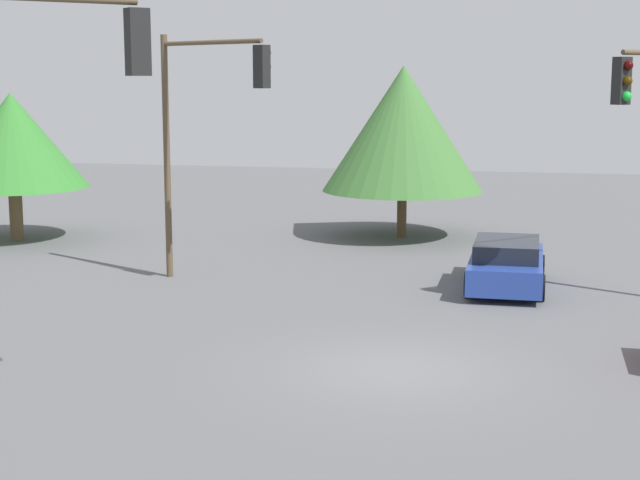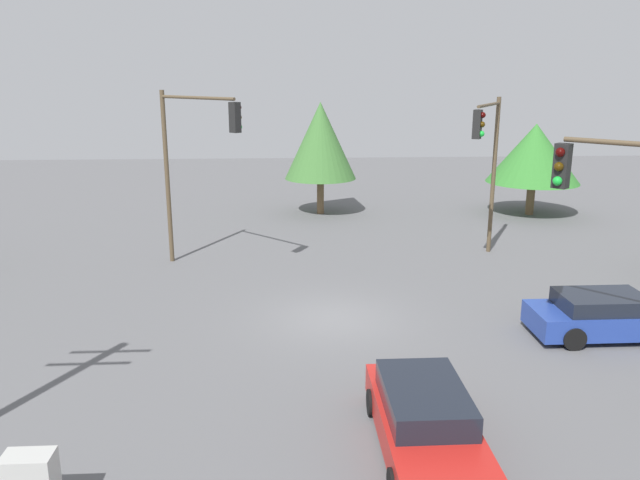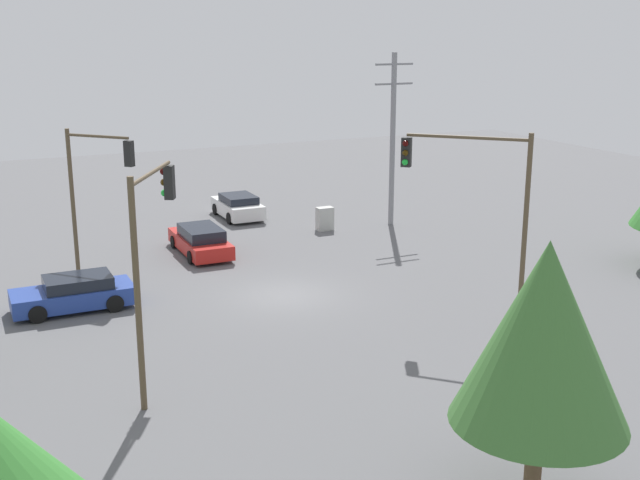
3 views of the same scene
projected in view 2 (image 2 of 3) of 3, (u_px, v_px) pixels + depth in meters
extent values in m
plane|color=#5B5B5E|center=(334.00, 318.00, 19.85)|extent=(80.00, 80.00, 0.00)
cube|color=red|center=(425.00, 429.00, 12.73)|extent=(1.85, 4.75, 0.65)
cube|color=black|center=(424.00, 398.00, 12.81)|extent=(1.63, 2.61, 0.52)
cylinder|color=black|center=(449.00, 400.00, 14.25)|extent=(0.22, 0.61, 0.61)
cylinder|color=black|center=(373.00, 402.00, 14.15)|extent=(0.22, 0.61, 0.61)
cube|color=#233D93|center=(607.00, 319.00, 18.40)|extent=(4.47, 1.86, 0.68)
cube|color=black|center=(602.00, 302.00, 18.25)|extent=(2.46, 1.64, 0.45)
cylinder|color=black|center=(635.00, 313.00, 19.38)|extent=(0.66, 0.22, 0.66)
cylinder|color=black|center=(548.00, 315.00, 19.23)|extent=(0.66, 0.22, 0.66)
cylinder|color=black|center=(574.00, 339.00, 17.52)|extent=(0.66, 0.22, 0.66)
cylinder|color=brown|center=(633.00, 144.00, 13.45)|extent=(2.15, 2.29, 0.12)
cube|color=black|center=(562.00, 166.00, 14.62)|extent=(0.44, 0.44, 1.05)
sphere|color=#360503|center=(560.00, 152.00, 14.41)|extent=(0.22, 0.22, 0.22)
sphere|color=#392605|center=(559.00, 167.00, 14.49)|extent=(0.22, 0.22, 0.22)
sphere|color=green|center=(557.00, 181.00, 14.58)|extent=(0.22, 0.22, 0.22)
cylinder|color=brown|center=(167.00, 178.00, 25.15)|extent=(0.18, 0.18, 6.95)
cylinder|color=brown|center=(196.00, 98.00, 22.94)|extent=(3.12, 3.12, 0.12)
cube|color=black|center=(235.00, 117.00, 21.72)|extent=(0.44, 0.44, 1.05)
sphere|color=#360503|center=(238.00, 107.00, 21.76)|extent=(0.22, 0.22, 0.22)
sphere|color=#392605|center=(239.00, 117.00, 21.84)|extent=(0.22, 0.22, 0.22)
sphere|color=green|center=(239.00, 127.00, 21.93)|extent=(0.22, 0.22, 0.22)
cylinder|color=brown|center=(493.00, 176.00, 26.58)|extent=(0.18, 0.18, 6.65)
cylinder|color=brown|center=(489.00, 105.00, 24.17)|extent=(1.96, 3.32, 0.12)
cube|color=black|center=(477.00, 124.00, 22.71)|extent=(0.41, 0.43, 1.05)
sphere|color=#360503|center=(483.00, 115.00, 22.55)|extent=(0.22, 0.22, 0.22)
sphere|color=#392605|center=(482.00, 124.00, 22.64)|extent=(0.22, 0.22, 0.22)
sphere|color=green|center=(481.00, 134.00, 22.72)|extent=(0.22, 0.22, 0.22)
cylinder|color=brown|center=(320.00, 196.00, 34.72)|extent=(0.39, 0.39, 1.99)
cone|color=#3D7033|center=(320.00, 141.00, 33.94)|extent=(3.92, 3.92, 4.15)
cylinder|color=brown|center=(530.00, 198.00, 34.55)|extent=(0.45, 0.45, 1.80)
cone|color=#337A2D|center=(534.00, 153.00, 33.91)|extent=(5.01, 5.01, 3.19)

